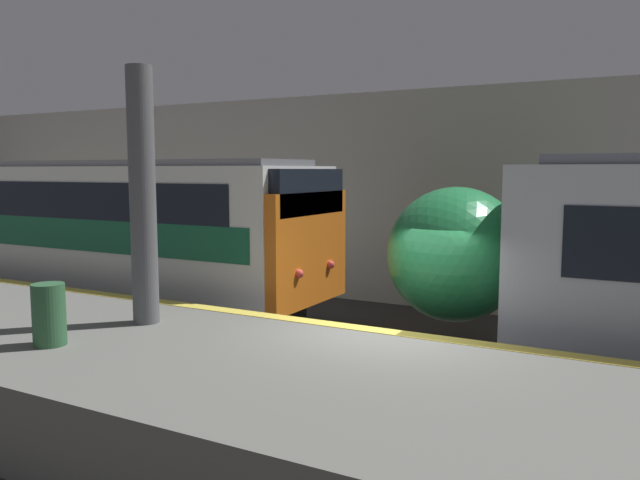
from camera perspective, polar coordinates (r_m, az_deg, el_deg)
name	(u,v)px	position (r m, az deg, el deg)	size (l,w,h in m)	color
ground_plane	(387,399)	(9.84, 6.12, -14.23)	(120.00, 120.00, 0.00)	#282623
platform	(318,413)	(7.81, -0.16, -15.56)	(40.00, 4.36, 1.10)	slate
station_rear_barrier	(491,201)	(15.38, 15.40, 3.43)	(50.00, 0.15, 5.45)	#9E998E
support_pillar_near	(143,197)	(9.96, -15.91, 3.82)	(0.40, 0.40, 3.94)	#56565B
train_boxy	(54,231)	(17.63, -23.18, 0.80)	(15.60, 2.94, 3.69)	black
trash_bin	(49,315)	(9.30, -23.53, -6.27)	(0.44, 0.44, 0.85)	#2D5B38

